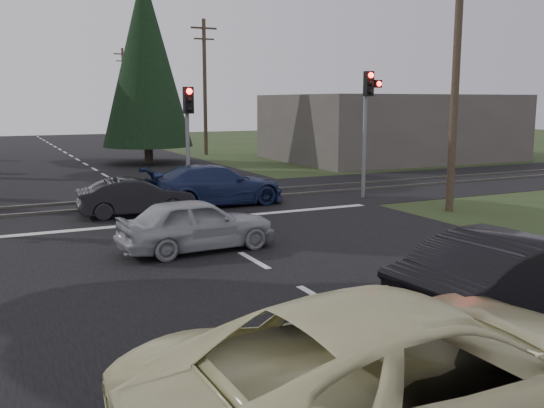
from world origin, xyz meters
TOP-DOWN VIEW (x-y plane):
  - ground at (0.00, 0.00)m, footprint 120.00×120.00m
  - road at (0.00, 10.00)m, footprint 14.00×100.00m
  - rail_corridor at (0.00, 12.00)m, footprint 120.00×8.00m
  - stop_line at (0.00, 8.20)m, footprint 13.00×0.35m
  - rail_near at (0.00, 11.20)m, footprint 120.00×0.12m
  - rail_far at (0.00, 12.80)m, footprint 120.00×0.12m
  - traffic_signal_right at (7.55, 9.47)m, footprint 0.68×0.48m
  - traffic_signal_center at (1.00, 10.68)m, footprint 0.32×0.48m
  - utility_pole_near at (8.50, 6.00)m, footprint 1.80×0.26m
  - utility_pole_mid at (8.50, 30.00)m, footprint 1.80×0.26m
  - utility_pole_far at (8.50, 55.00)m, footprint 1.80×0.26m
  - conifer_tree at (3.50, 26.00)m, footprint 5.20×5.20m
  - building_right at (18.00, 22.00)m, footprint 14.00×10.00m
  - cream_coupe at (-1.64, -4.72)m, footprint 6.09×2.92m
  - dark_hatchback at (2.23, -2.68)m, footprint 4.92×2.08m
  - silver_car at (-0.85, 4.50)m, footprint 3.94×1.80m
  - blue_sedan at (1.82, 10.38)m, footprint 5.03×2.24m
  - dark_car_far at (-1.10, 9.72)m, footprint 3.70×1.49m

SIDE VIEW (x-z plane):
  - ground at x=0.00m, z-range 0.00..0.00m
  - road at x=0.00m, z-range 0.00..0.01m
  - rail_corridor at x=0.00m, z-range 0.00..0.01m
  - stop_line at x=0.00m, z-range 0.01..0.01m
  - rail_near at x=0.00m, z-range 0.00..0.10m
  - rail_far at x=0.00m, z-range 0.00..0.10m
  - dark_car_far at x=-1.10m, z-range 0.00..1.20m
  - silver_car at x=-0.85m, z-range 0.00..1.31m
  - blue_sedan at x=1.82m, z-range 0.00..1.44m
  - dark_hatchback at x=2.23m, z-range 0.00..1.58m
  - cream_coupe at x=-1.64m, z-range 0.00..1.67m
  - building_right at x=18.00m, z-range 0.00..4.00m
  - traffic_signal_center at x=1.00m, z-range 0.76..4.86m
  - traffic_signal_right at x=7.55m, z-range 0.96..5.66m
  - utility_pole_near at x=8.50m, z-range 0.23..9.23m
  - utility_pole_mid at x=8.50m, z-range 0.23..9.23m
  - utility_pole_far at x=8.50m, z-range 0.23..9.23m
  - conifer_tree at x=3.50m, z-range 0.49..11.49m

